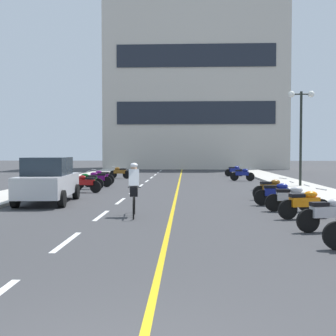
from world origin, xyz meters
The scene contains 31 objects.
ground_plane centered at (0.00, 21.00, 0.00)m, with size 140.00×140.00×0.00m, color #38383A.
curb_left centered at (-7.20, 24.00, 0.06)m, with size 2.40×72.00×0.12m, color #B7B2A8.
curb_right centered at (7.20, 24.00, 0.06)m, with size 2.40×72.00×0.12m, color #B7B2A8.
lane_dash_1 centered at (-2.00, 6.00, 0.00)m, with size 0.14×2.20×0.01m, color silver.
lane_dash_2 centered at (-2.00, 10.00, 0.00)m, with size 0.14×2.20×0.01m, color silver.
lane_dash_3 centered at (-2.00, 14.00, 0.00)m, with size 0.14×2.20×0.01m, color silver.
lane_dash_4 centered at (-2.00, 18.00, 0.00)m, with size 0.14×2.20×0.01m, color silver.
lane_dash_5 centered at (-2.00, 22.00, 0.00)m, with size 0.14×2.20×0.01m, color silver.
lane_dash_6 centered at (-2.00, 26.00, 0.00)m, with size 0.14×2.20×0.01m, color silver.
lane_dash_7 centered at (-2.00, 30.00, 0.00)m, with size 0.14×2.20×0.01m, color silver.
lane_dash_8 centered at (-2.00, 34.00, 0.00)m, with size 0.14×2.20×0.01m, color silver.
lane_dash_9 centered at (-2.00, 38.00, 0.00)m, with size 0.14×2.20×0.01m, color silver.
lane_dash_10 centered at (-2.00, 42.00, 0.00)m, with size 0.14×2.20×0.01m, color silver.
lane_dash_11 centered at (-2.00, 46.00, 0.00)m, with size 0.14×2.20×0.01m, color silver.
centre_line_yellow centered at (0.25, 24.00, 0.00)m, with size 0.12×66.00×0.01m, color gold.
office_building centered at (1.76, 48.32, 10.65)m, with size 21.20×6.76×21.31m.
street_lamp_mid centered at (7.17, 20.95, 4.00)m, with size 1.46×0.36×5.33m.
parked_car_near centered at (-4.77, 13.22, 0.92)m, with size 2.16×4.31×1.82m.
motorcycle_2 centered at (4.34, 7.47, 0.47)m, with size 1.68×0.65×0.92m.
motorcycle_3 centered at (4.32, 9.58, 0.47)m, with size 1.68×0.67×0.92m.
motorcycle_4 centered at (4.27, 11.16, 0.47)m, with size 1.70×0.60×0.92m.
motorcycle_5 centered at (4.15, 12.75, 0.47)m, with size 1.70×0.60×0.92m.
motorcycle_6 centered at (4.35, 14.86, 0.47)m, with size 1.65×0.76×0.92m.
motorcycle_7 centered at (-4.31, 17.63, 0.47)m, with size 1.66×0.74×0.92m.
motorcycle_8 centered at (-4.59, 19.44, 0.47)m, with size 1.70×0.60×0.92m.
motorcycle_9 centered at (-4.42, 20.98, 0.47)m, with size 1.70×0.60×0.92m.
motorcycle_10 centered at (-4.57, 23.00, 0.47)m, with size 1.67×0.70×0.92m.
motorcycle_11 centered at (4.64, 26.46, 0.47)m, with size 1.66×0.74×0.92m.
motorcycle_12 centered at (-4.33, 28.74, 0.47)m, with size 1.67×0.68×0.92m.
motorcycle_13 centered at (4.71, 31.97, 0.47)m, with size 1.65×0.78×0.92m.
cyclist_rider centered at (-0.94, 9.90, 0.89)m, with size 0.43×1.77×1.71m.
Camera 1 is at (0.71, -3.58, 2.06)m, focal length 45.95 mm.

